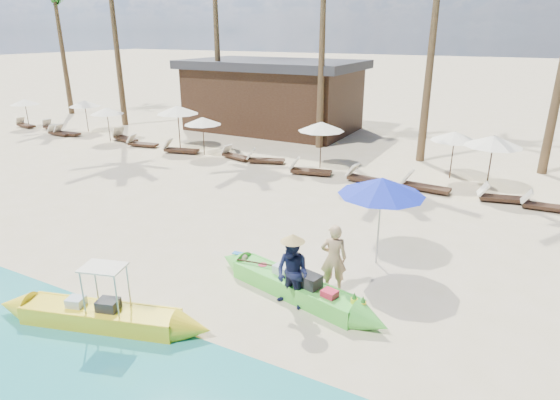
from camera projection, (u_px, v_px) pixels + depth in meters
The scene contains 30 objects.
ground at pixel (220, 273), 12.31m from camera, with size 240.00×240.00×0.00m, color beige.
wet_sand_strip at pixel (54, 396), 8.16m from camera, with size 240.00×4.50×0.01m, color tan.
green_canoe at pixel (295, 287), 11.20m from camera, with size 5.53×1.64×0.71m.
yellow_canoe at pixel (101, 316), 10.06m from camera, with size 5.43×1.92×1.44m.
tourist at pixel (334, 258), 11.22m from camera, with size 0.63×0.42×1.74m, color tan.
vendor_green at pixel (292, 273), 10.55m from camera, with size 0.83×0.65×1.71m, color #141837.
blue_umbrella at pixel (382, 186), 12.11m from camera, with size 2.28×2.28×2.45m.
resort_parasol_0 at pixel (25, 102), 30.32m from camera, with size 1.79×1.79×1.85m.
lounger_0_left at pixel (25, 124), 30.82m from camera, with size 1.76×0.80×0.58m.
lounger_0_right at pixel (51, 127), 29.99m from camera, with size 1.79×0.98×0.58m.
resort_parasol_1 at pixel (85, 103), 28.98m from camera, with size 1.90×1.90×1.96m.
lounger_1_left at pixel (59, 132), 28.41m from camera, with size 1.65×0.54×0.56m.
lounger_1_right at pixel (66, 132), 28.37m from camera, with size 1.76×0.67×0.59m.
resort_parasol_2 at pixel (107, 111), 26.50m from camera, with size 1.86×1.86×1.92m.
lounger_2_left at pixel (124, 137), 26.93m from camera, with size 2.04×1.15×0.66m.
resort_parasol_3 at pixel (178, 110), 24.81m from camera, with size 2.21×2.21×2.28m.
lounger_3_left at pixel (141, 143), 25.67m from camera, with size 1.81×0.81×0.59m.
lounger_3_right at pixel (179, 149), 24.31m from camera, with size 1.95×1.01×0.63m.
resort_parasol_4 at pixel (203, 121), 23.46m from camera, with size 1.88×1.88×1.93m.
lounger_4_left at pixel (235, 155), 23.21m from camera, with size 1.76×0.89×0.57m.
lounger_4_right at pixel (264, 159), 22.45m from camera, with size 1.89×1.12×0.61m.
resort_parasol_5 at pixel (321, 126), 21.10m from camera, with size 2.09×2.09×2.16m.
lounger_5_left at pixel (308, 170), 20.67m from camera, with size 1.95×0.91×0.64m.
resort_parasol_6 at pixel (455, 136), 19.59m from camera, with size 1.99×1.99×2.05m.
lounger_6_left at pixel (366, 178), 19.53m from camera, with size 1.97×0.85×0.65m.
lounger_6_right at pixel (423, 186), 18.58m from camera, with size 1.96×0.75×0.65m.
resort_parasol_7 at pixel (494, 141), 17.97m from camera, with size 2.18×2.18×2.24m.
lounger_7_left at pixel (500, 197), 17.37m from camera, with size 1.88×0.93×0.61m.
lounger_7_right at pixel (544, 205), 16.58m from camera, with size 1.73×0.63×0.58m.
pavilion_west at pixel (273, 95), 29.61m from camera, with size 10.80×6.60×4.30m.
Camera 1 is at (6.53, -8.88, 6.01)m, focal length 30.00 mm.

